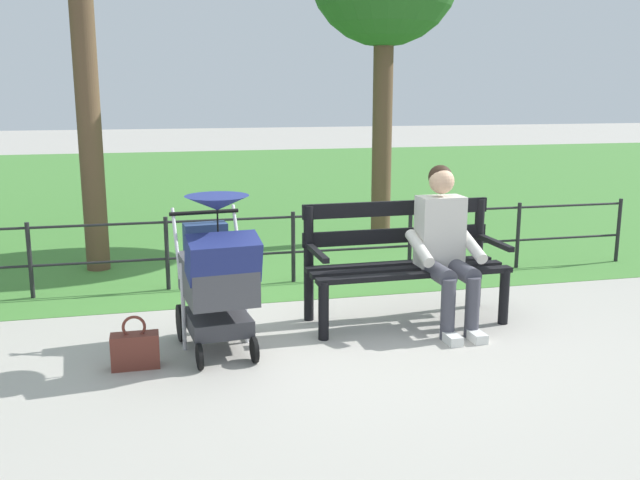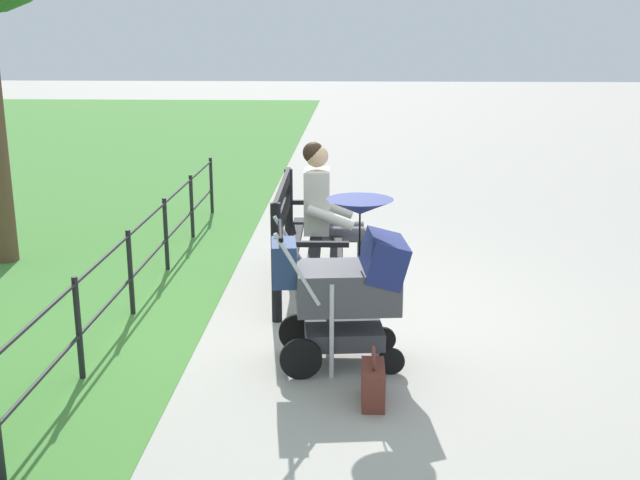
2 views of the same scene
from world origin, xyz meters
name	(u,v)px [view 2 (image 2 of 2)]	position (x,y,z in m)	size (l,w,h in m)	color
ground_plane	(312,317)	(0.00, 0.00, 0.00)	(60.00, 60.00, 0.00)	#ADA89E
park_bench	(302,233)	(-0.65, -0.12, 0.53)	(1.61, 0.63, 0.96)	black
person_on_bench	(329,209)	(-0.91, 0.11, 0.68)	(0.54, 0.74, 1.28)	#42424C
stroller	(348,281)	(0.89, 0.29, 0.59)	(0.59, 0.93, 1.15)	black
handbag	(373,383)	(1.47, 0.45, 0.13)	(0.32, 0.14, 0.37)	brown
park_fence	(139,255)	(-0.27, -1.44, 0.42)	(7.25, 0.04, 0.70)	black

